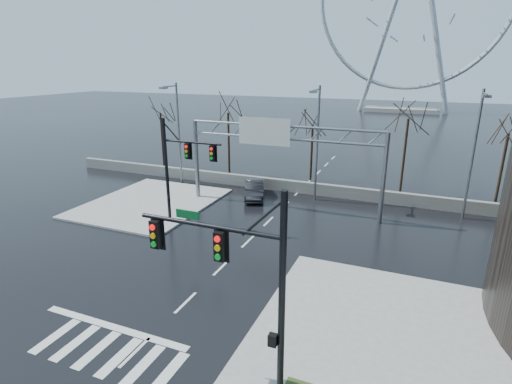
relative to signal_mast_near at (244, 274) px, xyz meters
The scene contains 17 objects.
ground 8.15m from the signal_mast_near, 141.85° to the left, with size 260.00×260.00×0.00m, color black.
sidewalk_right_ext 9.12m from the signal_mast_near, 51.18° to the left, with size 12.00×10.00×0.15m, color gray.
sidewalk_far 23.25m from the signal_mast_near, 135.18° to the left, with size 10.00×12.00×0.15m, color gray.
barrier_wall 24.96m from the signal_mast_near, 102.07° to the left, with size 52.00×0.50×1.10m, color slate.
signal_mast_near is the anchor object (origin of this frame).
signal_mast_far 17.03m from the signal_mast_near, 130.26° to the left, with size 4.72×0.41×8.00m.
sign_gantry 19.79m from the signal_mast_near, 106.19° to the left, with size 16.36×0.40×7.60m.
streetlight_left 28.07m from the signal_mast_near, 127.67° to the left, with size 0.50×2.55×10.00m.
streetlight_mid 22.44m from the signal_mast_near, 98.05° to the left, with size 0.50×2.55×10.00m.
streetlight_right 23.92m from the signal_mast_near, 68.25° to the left, with size 0.50×2.55×10.00m.
tree_far_left 36.36m from the signal_mast_near, 129.53° to the left, with size 3.50×3.50×7.00m.
tree_left 30.98m from the signal_mast_near, 117.18° to the left, with size 3.75×3.75×7.50m.
tree_center 29.00m from the signal_mast_near, 100.21° to the left, with size 3.25×3.25×6.50m.
tree_right 27.84m from the signal_mast_near, 82.02° to the left, with size 3.90×3.90×7.80m.
tree_far_right 30.45m from the signal_mast_near, 67.07° to the left, with size 3.40×3.40×6.80m.
ferris_wheel 101.29m from the signal_mast_near, 90.08° to the left, with size 45.00×6.00×50.91m.
car 23.02m from the signal_mast_near, 111.80° to the left, with size 1.68×4.81×1.58m, color black.
Camera 1 is at (10.11, -15.02, 11.66)m, focal length 28.00 mm.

